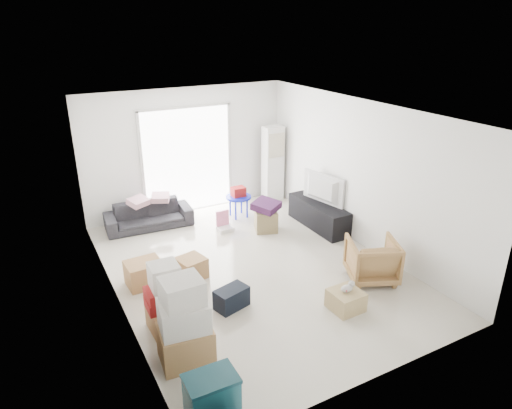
{
  "coord_description": "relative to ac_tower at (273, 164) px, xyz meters",
  "views": [
    {
      "loc": [
        -3.22,
        -6.08,
        3.99
      ],
      "look_at": [
        0.18,
        0.2,
        1.08
      ],
      "focal_mm": 32.0,
      "sensor_mm": 36.0,
      "label": 1
    }
  ],
  "objects": [
    {
      "name": "room_shell",
      "position": [
        -1.95,
        -2.65,
        0.48
      ],
      "size": [
        4.98,
        6.48,
        3.18
      ],
      "color": "beige",
      "rests_on": "ground"
    },
    {
      "name": "sliding_door",
      "position": [
        -1.95,
        0.33,
        0.37
      ],
      "size": [
        2.1,
        0.04,
        2.33
      ],
      "color": "white",
      "rests_on": "room_shell"
    },
    {
      "name": "ac_tower",
      "position": [
        0.0,
        0.0,
        0.0
      ],
      "size": [
        0.45,
        0.3,
        1.75
      ],
      "primitive_type": "cube",
      "color": "silver",
      "rests_on": "room_shell"
    },
    {
      "name": "tv_console",
      "position": [
        0.05,
        -1.79,
        -0.61
      ],
      "size": [
        0.47,
        1.56,
        0.52
      ],
      "primitive_type": "cube",
      "color": "black",
      "rests_on": "room_shell"
    },
    {
      "name": "television",
      "position": [
        0.05,
        -1.79,
        -0.29
      ],
      "size": [
        0.8,
        1.14,
        0.14
      ],
      "primitive_type": "imported",
      "rotation": [
        0.0,
        0.0,
        1.78
      ],
      "color": "black",
      "rests_on": "tv_console"
    },
    {
      "name": "sofa",
      "position": [
        -3.03,
        -0.15,
        -0.54
      ],
      "size": [
        1.77,
        0.63,
        0.68
      ],
      "primitive_type": "imported",
      "rotation": [
        0.0,
        0.0,
        -0.07
      ],
      "color": "#2B2B31",
      "rests_on": "room_shell"
    },
    {
      "name": "pillow_left",
      "position": [
        -3.21,
        -0.16,
        -0.14
      ],
      "size": [
        0.43,
        0.4,
        0.11
      ],
      "primitive_type": "cube",
      "rotation": [
        0.0,
        0.0,
        0.46
      ],
      "color": "#CD95A4",
      "rests_on": "sofa"
    },
    {
      "name": "pillow_right",
      "position": [
        -2.75,
        -0.14,
        -0.14
      ],
      "size": [
        0.42,
        0.38,
        0.12
      ],
      "primitive_type": "cube",
      "rotation": [
        0.0,
        0.0,
        -0.43
      ],
      "color": "#CD95A4",
      "rests_on": "sofa"
    },
    {
      "name": "armchair",
      "position": [
        -0.4,
        -3.89,
        -0.49
      ],
      "size": [
        0.98,
        0.95,
        0.78
      ],
      "primitive_type": "imported",
      "rotation": [
        0.0,
        0.0,
        2.72
      ],
      "color": "#AD7B4D",
      "rests_on": "room_shell"
    },
    {
      "name": "storage_bins",
      "position": [
        -3.85,
        -5.34,
        -0.56
      ],
      "size": [
        0.55,
        0.39,
        0.62
      ],
      "rotation": [
        0.0,
        0.0,
        -0.02
      ],
      "color": "#1C5B69",
      "rests_on": "room_shell"
    },
    {
      "name": "box_stack_a",
      "position": [
        -3.75,
        -4.28,
        -0.35
      ],
      "size": [
        0.69,
        0.59,
        1.16
      ],
      "rotation": [
        0.0,
        0.0,
        -0.04
      ],
      "color": "#A17248",
      "rests_on": "room_shell"
    },
    {
      "name": "box_stack_b",
      "position": [
        -3.75,
        -3.56,
        -0.44
      ],
      "size": [
        0.55,
        0.51,
        1.01
      ],
      "rotation": [
        0.0,
        0.0,
        -0.08
      ],
      "color": "#A17248",
      "rests_on": "room_shell"
    },
    {
      "name": "box_stack_c",
      "position": [
        -3.72,
        -2.28,
        -0.67
      ],
      "size": [
        0.57,
        0.48,
        0.4
      ],
      "rotation": [
        0.0,
        0.0,
        0.05
      ],
      "color": "#A17248",
      "rests_on": "room_shell"
    },
    {
      "name": "loose_box",
      "position": [
        -2.97,
        -2.43,
        -0.7
      ],
      "size": [
        0.5,
        0.5,
        0.35
      ],
      "primitive_type": "cube",
      "rotation": [
        0.0,
        0.0,
        0.22
      ],
      "color": "#A17248",
      "rests_on": "room_shell"
    },
    {
      "name": "duffel_bag",
      "position": [
        -2.76,
        -3.52,
        -0.72
      ],
      "size": [
        0.55,
        0.42,
        0.31
      ],
      "primitive_type": "cube",
      "rotation": [
        0.0,
        0.0,
        0.27
      ],
      "color": "black",
      "rests_on": "room_shell"
    },
    {
      "name": "ottoman",
      "position": [
        -0.99,
        -1.44,
        -0.66
      ],
      "size": [
        0.55,
        0.55,
        0.43
      ],
      "primitive_type": "cube",
      "rotation": [
        0.0,
        0.0,
        -0.36
      ],
      "color": "olive",
      "rests_on": "room_shell"
    },
    {
      "name": "blanket",
      "position": [
        -0.99,
        -1.44,
        -0.38
      ],
      "size": [
        0.65,
        0.65,
        0.14
      ],
      "primitive_type": "cube",
      "rotation": [
        0.0,
        0.0,
        0.53
      ],
      "color": "#421A43",
      "rests_on": "ottoman"
    },
    {
      "name": "kids_table",
      "position": [
        -1.17,
        -0.55,
        -0.39
      ],
      "size": [
        0.55,
        0.55,
        0.67
      ],
      "rotation": [
        0.0,
        0.0,
        0.15
      ],
      "color": "#101EC5",
      "rests_on": "room_shell"
    },
    {
      "name": "toy_walker",
      "position": [
        -1.73,
        -1.03,
        -0.76
      ],
      "size": [
        0.3,
        0.26,
        0.4
      ],
      "rotation": [
        0.0,
        0.0,
        0.0
      ],
      "color": "silver",
      "rests_on": "room_shell"
    },
    {
      "name": "wood_crate",
      "position": [
        -1.3,
        -4.37,
        -0.73
      ],
      "size": [
        0.46,
        0.46,
        0.3
      ],
      "primitive_type": "cube",
      "rotation": [
        0.0,
        0.0,
        0.03
      ],
      "color": "tan",
      "rests_on": "room_shell"
    },
    {
      "name": "plush_bunny",
      "position": [
        -1.27,
        -4.36,
        -0.52
      ],
      "size": [
        0.26,
        0.15,
        0.13
      ],
      "rotation": [
        0.0,
        0.0,
        0.14
      ],
      "color": "#B2ADA8",
      "rests_on": "wood_crate"
    }
  ]
}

